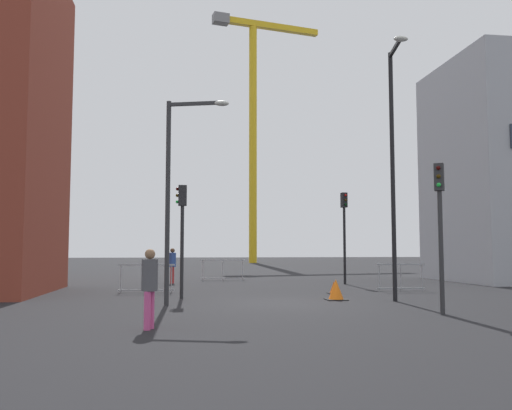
% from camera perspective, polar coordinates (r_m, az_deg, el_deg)
% --- Properties ---
extents(ground, '(160.00, 160.00, 0.00)m').
position_cam_1_polar(ground, '(16.83, 2.86, -10.32)').
color(ground, black).
extents(construction_crane, '(13.01, 3.71, 28.47)m').
position_cam_1_polar(construction_crane, '(63.39, -0.22, 10.01)').
color(construction_crane, gold).
rests_on(construction_crane, ground).
extents(streetlamp_tall, '(0.54, 1.67, 8.10)m').
position_cam_1_polar(streetlamp_tall, '(17.92, 14.33, 5.28)').
color(streetlamp_tall, black).
rests_on(streetlamp_tall, ground).
extents(streetlamp_short, '(1.86, 0.63, 6.13)m').
position_cam_1_polar(streetlamp_short, '(16.35, -8.39, 2.58)').
color(streetlamp_short, '#2D2D30').
rests_on(streetlamp_short, ground).
extents(traffic_light_island, '(0.35, 0.39, 3.86)m').
position_cam_1_polar(traffic_light_island, '(14.61, 18.87, -0.74)').
color(traffic_light_island, '#2D2D30').
rests_on(traffic_light_island, ground).
extents(traffic_light_near, '(0.37, 0.25, 3.82)m').
position_cam_1_polar(traffic_light_near, '(18.46, -7.82, -1.77)').
color(traffic_light_near, '#232326').
rests_on(traffic_light_near, ground).
extents(traffic_light_median, '(0.28, 0.39, 4.30)m').
position_cam_1_polar(traffic_light_median, '(25.73, 9.32, -1.88)').
color(traffic_light_median, black).
rests_on(traffic_light_median, ground).
extents(pedestrian_walking, '(0.34, 0.34, 1.67)m').
position_cam_1_polar(pedestrian_walking, '(11.61, -11.18, -8.04)').
color(pedestrian_walking, '#D14C8C').
rests_on(pedestrian_walking, ground).
extents(pedestrian_waiting, '(0.34, 0.34, 1.68)m').
position_cam_1_polar(pedestrian_waiting, '(26.26, -8.83, -6.07)').
color(pedestrian_waiting, red).
rests_on(pedestrian_waiting, ground).
extents(safety_barrier_mid_span, '(2.11, 0.27, 1.08)m').
position_cam_1_polar(safety_barrier_mid_span, '(20.97, -11.51, -7.55)').
color(safety_barrier_mid_span, '#9EA0A5').
rests_on(safety_barrier_mid_span, ground).
extents(safety_barrier_front, '(2.33, 0.20, 1.08)m').
position_cam_1_polar(safety_barrier_front, '(28.52, -3.52, -6.81)').
color(safety_barrier_front, '#B2B5BA').
rests_on(safety_barrier_front, ground).
extents(safety_barrier_right_run, '(1.93, 0.14, 1.08)m').
position_cam_1_polar(safety_barrier_right_run, '(22.19, 15.05, -7.32)').
color(safety_barrier_right_run, gray).
rests_on(safety_barrier_right_run, ground).
extents(traffic_cone_on_verge, '(0.66, 0.66, 0.67)m').
position_cam_1_polar(traffic_cone_on_verge, '(17.99, 8.45, -8.90)').
color(traffic_cone_on_verge, black).
rests_on(traffic_cone_on_verge, ground).
extents(traffic_cone_striped, '(0.46, 0.46, 0.46)m').
position_cam_1_polar(traffic_cone_striped, '(20.41, 8.25, -8.67)').
color(traffic_cone_striped, black).
rests_on(traffic_cone_striped, ground).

